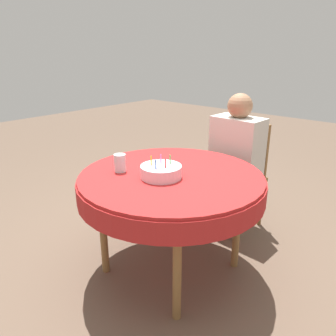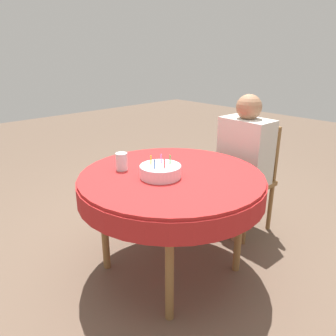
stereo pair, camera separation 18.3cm
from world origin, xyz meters
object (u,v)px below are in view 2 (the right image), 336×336
birthday_cake (160,171)px  chair (248,174)px  drinking_glass (122,161)px  person (244,152)px

birthday_cake → chair: bearing=89.3°
chair → birthday_cake: (-0.01, -0.98, 0.27)m
chair → birthday_cake: chair is taller
drinking_glass → person: bearing=74.3°
person → drinking_glass: (-0.28, -0.99, 0.08)m
drinking_glass → birthday_cake: bearing=19.9°
person → drinking_glass: 1.03m
person → birthday_cake: 0.89m
chair → person: size_ratio=0.78×
birthday_cake → drinking_glass: size_ratio=2.23×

